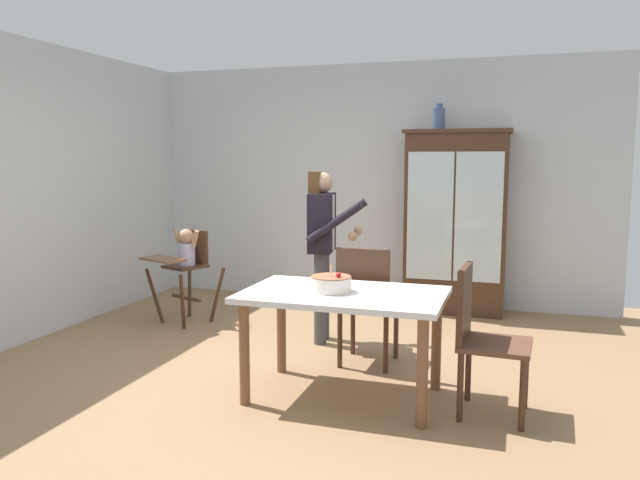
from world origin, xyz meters
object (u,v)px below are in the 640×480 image
(dining_chair_far_side, at_px, (366,298))
(dining_chair_right_end, at_px, (479,329))
(high_chair_with_toddler, at_px, (186,258))
(birthday_cake, at_px, (331,284))
(dining_table, at_px, (344,307))
(ceramic_vase, at_px, (439,118))
(adult_person, at_px, (323,235))
(china_cabinet, at_px, (456,222))

(dining_chair_far_side, height_order, dining_chair_right_end, same)
(high_chair_with_toddler, xyz_separation_m, birthday_cake, (1.94, -1.43, 0.14))
(dining_table, bearing_deg, ceramic_vase, 83.86)
(dining_chair_far_side, bearing_deg, dining_chair_right_end, 145.94)
(birthday_cake, bearing_deg, adult_person, 109.88)
(high_chair_with_toddler, distance_m, dining_chair_far_side, 2.17)
(dining_table, relative_size, dining_chair_right_end, 1.42)
(birthday_cake, relative_size, dining_chair_far_side, 0.29)
(dining_table, distance_m, dining_chair_far_side, 0.65)
(dining_chair_right_end, bearing_deg, dining_table, 93.45)
(china_cabinet, relative_size, adult_person, 1.27)
(birthday_cake, xyz_separation_m, dining_chair_right_end, (0.99, 0.02, -0.24))
(china_cabinet, distance_m, dining_chair_right_end, 2.74)
(china_cabinet, relative_size, dining_chair_far_side, 2.02)
(ceramic_vase, relative_size, dining_chair_far_side, 0.28)
(dining_table, relative_size, dining_chair_far_side, 1.42)
(china_cabinet, height_order, birthday_cake, china_cabinet)
(birthday_cake, bearing_deg, dining_chair_right_end, 0.93)
(china_cabinet, distance_m, dining_chair_far_side, 2.13)
(birthday_cake, distance_m, dining_chair_right_end, 1.01)
(dining_table, distance_m, dining_chair_right_end, 0.90)
(high_chair_with_toddler, relative_size, dining_chair_right_end, 0.99)
(birthday_cake, height_order, dining_chair_far_side, dining_chair_far_side)
(ceramic_vase, distance_m, dining_chair_far_side, 2.55)
(china_cabinet, relative_size, high_chair_with_toddler, 2.04)
(dining_table, bearing_deg, china_cabinet, 79.59)
(ceramic_vase, xyz_separation_m, dining_chair_right_end, (0.61, -2.68, -1.50))
(high_chair_with_toddler, xyz_separation_m, adult_person, (1.50, -0.21, 0.31))
(china_cabinet, height_order, dining_table, china_cabinet)
(adult_person, bearing_deg, dining_chair_far_side, -144.55)
(dining_chair_far_side, bearing_deg, dining_table, 91.41)
(china_cabinet, xyz_separation_m, dining_chair_right_end, (0.41, -2.68, -0.42))
(dining_table, bearing_deg, dining_chair_far_side, 89.86)
(china_cabinet, xyz_separation_m, birthday_cake, (-0.58, -2.69, -0.18))
(ceramic_vase, distance_m, birthday_cake, 3.00)
(china_cabinet, xyz_separation_m, high_chair_with_toddler, (-2.52, -1.26, -0.32))
(adult_person, bearing_deg, china_cabinet, -42.53)
(china_cabinet, xyz_separation_m, ceramic_vase, (-0.20, 0.00, 1.08))
(adult_person, relative_size, dining_table, 1.12)
(dining_chair_far_side, bearing_deg, china_cabinet, -102.01)
(ceramic_vase, bearing_deg, birthday_cake, -97.91)
(dining_chair_far_side, bearing_deg, ceramic_vase, -96.47)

